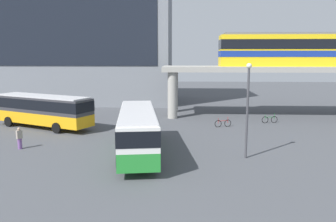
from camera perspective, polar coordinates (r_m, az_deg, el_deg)
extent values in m
plane|color=#47494F|center=(35.66, -2.93, -2.05)|extent=(120.00, 120.00, 0.00)
cube|color=slate|center=(55.18, -15.38, 12.84)|extent=(29.30, 14.15, 21.45)
cube|color=black|center=(48.55, -18.10, 14.51)|extent=(26.37, 0.10, 12.01)
cube|color=#9E9B93|center=(42.49, 22.48, 6.67)|extent=(33.47, 6.08, 0.60)
cylinder|color=#9E9B93|center=(38.02, 0.77, 2.70)|extent=(1.10, 1.10, 5.28)
cylinder|color=#9E9B93|center=(42.47, 0.97, 3.39)|extent=(1.10, 1.10, 5.28)
cube|color=yellow|center=(42.85, 24.05, 9.40)|extent=(22.28, 2.90, 3.60)
cube|color=navy|center=(42.85, 24.02, 8.92)|extent=(22.34, 2.96, 0.70)
cube|color=black|center=(42.87, 24.11, 10.36)|extent=(22.34, 2.96, 1.10)
cube|color=slate|center=(42.92, 24.22, 11.96)|extent=(21.39, 2.61, 0.24)
cube|color=#268C33|center=(24.31, -5.20, -4.93)|extent=(4.06, 11.25, 1.10)
cube|color=white|center=(24.02, -5.25, -1.92)|extent=(4.06, 11.25, 1.50)
cube|color=black|center=(24.01, -5.25, -1.75)|extent=(4.10, 11.29, 0.96)
cube|color=silver|center=(23.88, -5.28, -0.01)|extent=(3.85, 10.68, 0.12)
cylinder|color=black|center=(27.88, -7.82, -4.29)|extent=(0.42, 1.03, 1.00)
cylinder|color=black|center=(27.89, -2.67, -4.21)|extent=(0.42, 1.03, 1.00)
cylinder|color=black|center=(21.52, -8.48, -8.40)|extent=(0.42, 1.03, 1.00)
cylinder|color=black|center=(21.54, -1.75, -8.29)|extent=(0.42, 1.03, 1.00)
cube|color=orange|center=(35.37, -20.62, -1.00)|extent=(11.04, 6.85, 1.10)
cube|color=#333338|center=(35.17, -20.74, 1.08)|extent=(11.04, 6.85, 1.50)
cube|color=black|center=(35.16, -20.74, 1.20)|extent=(11.10, 6.90, 0.96)
cube|color=silver|center=(35.08, -20.81, 2.39)|extent=(10.49, 6.50, 0.12)
cylinder|color=black|center=(37.37, -25.62, -1.66)|extent=(1.03, 0.67, 1.00)
cylinder|color=black|center=(38.89, -22.71, -1.06)|extent=(1.03, 0.67, 1.00)
cylinder|color=black|center=(32.41, -18.52, -2.77)|extent=(1.03, 0.67, 1.00)
cylinder|color=black|center=(34.16, -15.53, -2.03)|extent=(1.03, 0.67, 1.00)
torus|color=black|center=(34.26, 10.19, -2.07)|extent=(0.72, 0.28, 0.74)
torus|color=black|center=(33.83, 8.58, -2.17)|extent=(0.72, 0.28, 0.74)
cylinder|color=#B21E1E|center=(33.99, 9.40, -1.66)|extent=(1.02, 0.37, 0.05)
cylinder|color=#B21E1E|center=(33.78, 8.59, -1.68)|extent=(0.04, 0.04, 0.55)
cylinder|color=#B21E1E|center=(34.20, 10.21, -1.50)|extent=(0.04, 0.04, 0.65)
torus|color=black|center=(37.47, 17.73, -1.40)|extent=(0.74, 0.22, 0.74)
torus|color=black|center=(37.00, 16.28, -1.46)|extent=(0.74, 0.22, 0.74)
cylinder|color=#1E7F33|center=(37.19, 17.03, -1.01)|extent=(1.04, 0.28, 0.05)
cylinder|color=#1E7F33|center=(36.95, 16.30, -1.00)|extent=(0.04, 0.04, 0.55)
cylinder|color=#1E7F33|center=(37.41, 17.75, -0.87)|extent=(0.04, 0.04, 0.65)
cylinder|color=#724C8C|center=(28.06, -24.03, -5.13)|extent=(0.32, 0.32, 0.81)
cube|color=gray|center=(27.90, -24.13, -3.68)|extent=(0.45, 0.47, 0.64)
sphere|color=tan|center=(27.82, -24.18, -2.82)|extent=(0.22, 0.22, 0.22)
cylinder|color=#3F3F44|center=(23.43, 13.41, -0.50)|extent=(0.16, 0.16, 6.25)
sphere|color=silver|center=(23.11, 13.71, 7.53)|extent=(0.36, 0.36, 0.36)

